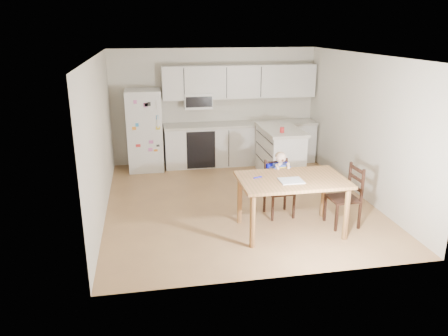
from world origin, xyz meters
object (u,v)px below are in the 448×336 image
object	(u,v)px
kitchen_island	(280,152)
dining_table	(292,186)
red_cup	(282,130)
chair_side	(349,192)
refrigerator	(145,130)
chair_booster	(279,177)

from	to	relation	value
kitchen_island	dining_table	xyz separation A→B (m)	(-0.57, -2.41, 0.21)
red_cup	chair_side	size ratio (longest dim) A/B	0.11
refrigerator	chair_side	bearing A→B (deg)	-48.08
kitchen_island	chair_booster	bearing A→B (deg)	-107.83
chair_booster	chair_side	world-z (taller)	chair_booster
chair_side	red_cup	bearing A→B (deg)	-169.49
dining_table	chair_side	world-z (taller)	chair_side
chair_side	dining_table	bearing A→B (deg)	-89.46
refrigerator	dining_table	xyz separation A→B (m)	(2.08, -3.43, -0.13)
dining_table	kitchen_island	bearing A→B (deg)	76.62
refrigerator	dining_table	bearing A→B (deg)	-58.71
red_cup	chair_side	distance (m)	2.10
red_cup	dining_table	bearing A→B (deg)	-103.30
kitchen_island	chair_booster	xyz separation A→B (m)	(-0.58, -1.80, 0.13)
kitchen_island	chair_booster	size ratio (longest dim) A/B	1.30
refrigerator	red_cup	world-z (taller)	refrigerator
red_cup	chair_booster	distance (m)	1.55
refrigerator	chair_side	world-z (taller)	refrigerator
red_cup	kitchen_island	bearing A→B (deg)	76.16
refrigerator	kitchen_island	bearing A→B (deg)	-20.95
dining_table	chair_side	bearing A→B (deg)	3.31
dining_table	chair_booster	bearing A→B (deg)	90.37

